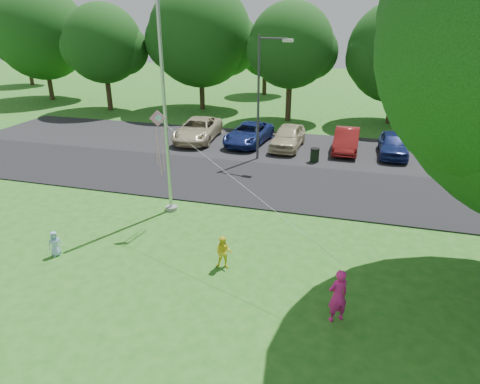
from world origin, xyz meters
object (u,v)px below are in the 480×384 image
(trash_can, at_px, (315,156))
(child_yellow, at_px, (224,253))
(flagpole, at_px, (165,113))
(child_blue, at_px, (55,244))
(street_lamp, at_px, (263,88))
(woman, at_px, (338,296))
(kite, at_px, (162,133))

(trash_can, relative_size, child_yellow, 0.73)
(flagpole, xyz_separation_m, child_blue, (-2.29, -4.52, -3.71))
(street_lamp, height_order, child_yellow, street_lamp)
(woman, relative_size, kite, 0.22)
(child_yellow, relative_size, kite, 0.16)
(flagpole, bearing_deg, woman, -36.40)
(kite, bearing_deg, flagpole, 89.38)
(trash_can, bearing_deg, kite, -115.80)
(child_yellow, height_order, kite, kite)
(street_lamp, relative_size, woman, 4.28)
(woman, height_order, child_yellow, woman)
(street_lamp, bearing_deg, trash_can, 17.13)
(child_yellow, xyz_separation_m, child_blue, (-5.82, -0.82, -0.11))
(woman, relative_size, child_blue, 1.74)
(child_blue, bearing_deg, child_yellow, -43.46)
(flagpole, distance_m, child_yellow, 6.26)
(woman, height_order, child_blue, woman)
(child_yellow, bearing_deg, trash_can, 75.03)
(street_lamp, distance_m, child_blue, 13.47)
(flagpole, xyz_separation_m, child_yellow, (3.54, -3.70, -3.60))
(woman, xyz_separation_m, kite, (-6.71, 3.88, 2.99))
(kite, bearing_deg, child_blue, -154.52)
(kite, bearing_deg, street_lamp, 58.50)
(flagpole, relative_size, woman, 6.32)
(child_blue, xyz_separation_m, kite, (2.85, 3.05, 3.32))
(woman, distance_m, kite, 8.31)
(flagpole, distance_m, child_blue, 6.28)
(kite, bearing_deg, woman, -51.52)
(street_lamp, height_order, trash_can, street_lamp)
(child_yellow, bearing_deg, kite, 136.00)
(street_lamp, height_order, child_blue, street_lamp)
(flagpole, height_order, woman, flagpole)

